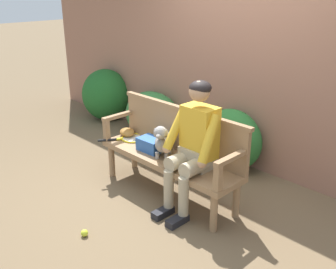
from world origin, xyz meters
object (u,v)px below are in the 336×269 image
(tennis_ball, at_px, (84,233))
(garden_bench, at_px, (168,162))
(dog_on_bench, at_px, (163,141))
(tennis_racket, at_px, (131,138))
(sports_bag, at_px, (151,144))
(person_seated, at_px, (194,142))
(baseball_glove, at_px, (127,132))

(tennis_ball, bearing_deg, garden_bench, 90.44)
(dog_on_bench, bearing_deg, garden_bench, 67.88)
(dog_on_bench, relative_size, tennis_racket, 0.67)
(dog_on_bench, relative_size, sports_bag, 1.35)
(person_seated, bearing_deg, baseball_glove, 176.06)
(person_seated, xyz_separation_m, tennis_racket, (-1.02, 0.04, -0.26))
(tennis_racket, bearing_deg, dog_on_bench, -7.92)
(tennis_ball, bearing_deg, person_seated, 71.44)
(tennis_racket, distance_m, sports_bag, 0.42)
(person_seated, bearing_deg, garden_bench, 178.85)
(garden_bench, distance_m, tennis_racket, 0.66)
(person_seated, distance_m, tennis_ball, 1.32)
(dog_on_bench, relative_size, tennis_ball, 5.73)
(dog_on_bench, distance_m, tennis_racket, 0.66)
(garden_bench, relative_size, dog_on_bench, 4.51)
(dog_on_bench, height_order, tennis_ball, dog_on_bench)
(tennis_racket, bearing_deg, person_seated, -2.47)
(sports_bag, height_order, tennis_ball, sports_bag)
(dog_on_bench, bearing_deg, baseball_glove, 170.70)
(garden_bench, relative_size, baseball_glove, 7.76)
(person_seated, bearing_deg, dog_on_bench, -173.51)
(tennis_racket, bearing_deg, tennis_ball, -59.20)
(dog_on_bench, xyz_separation_m, tennis_ball, (0.03, -1.02, -0.61))
(sports_bag, distance_m, tennis_ball, 1.19)
(garden_bench, relative_size, tennis_racket, 3.03)
(tennis_ball, bearing_deg, tennis_racket, 120.80)
(tennis_racket, xyz_separation_m, baseball_glove, (-0.11, 0.03, 0.04))
(person_seated, xyz_separation_m, baseball_glove, (-1.13, 0.08, -0.23))
(garden_bench, height_order, dog_on_bench, dog_on_bench)
(tennis_ball, bearing_deg, dog_on_bench, 91.63)
(dog_on_bench, height_order, sports_bag, dog_on_bench)
(dog_on_bench, xyz_separation_m, baseball_glove, (-0.75, 0.12, -0.14))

